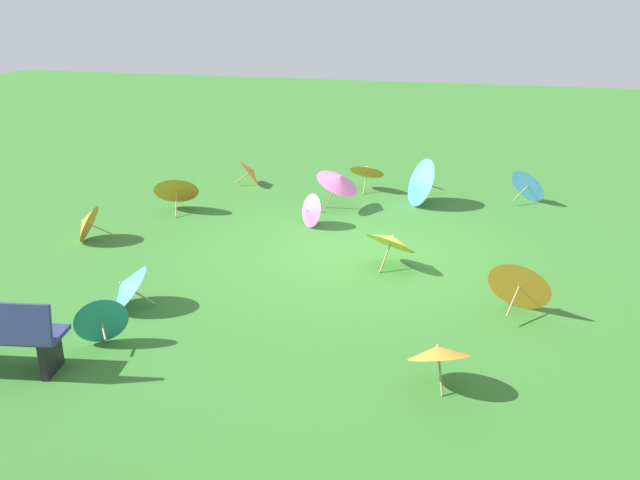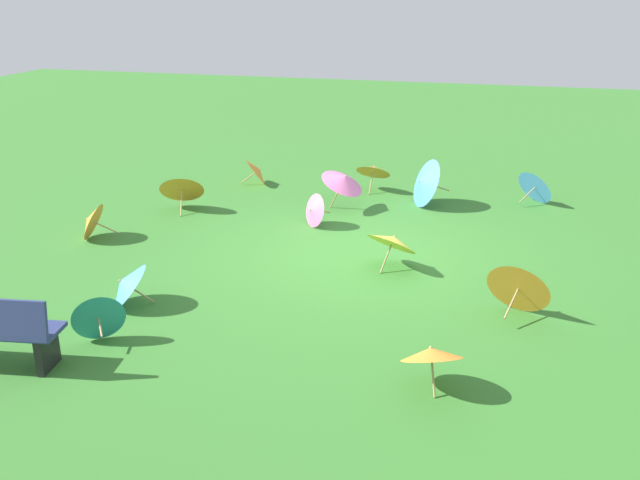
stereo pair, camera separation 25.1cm
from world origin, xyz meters
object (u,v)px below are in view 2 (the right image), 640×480
object	(u,v)px
parasol_teal_1	(98,315)
parasol_pink_1	(313,210)
parasol_yellow_0	(393,241)
parasol_blue_0	(423,182)
parasol_blue_1	(537,186)
parasol_pink_0	(344,180)
parasol_orange_1	(431,353)
parasol_orange_3	(90,220)
parasol_orange_5	(520,286)
parasol_orange_7	(257,171)
parasol_orange_2	(182,187)
parasol_orange_0	(374,170)
parasol_blue_4	(125,284)

from	to	relation	value
parasol_teal_1	parasol_pink_1	xyz separation A→B (m)	(-1.35, -4.56, -0.02)
parasol_yellow_0	parasol_blue_0	xyz separation A→B (m)	(-0.04, -3.17, 0.03)
parasol_blue_1	parasol_pink_0	bearing A→B (deg)	21.52
parasol_blue_1	parasol_pink_1	distance (m)	4.46
parasol_blue_1	parasol_teal_1	distance (m)	8.64
parasol_orange_1	parasol_orange_3	size ratio (longest dim) A/B	1.19
parasol_orange_5	parasol_orange_7	size ratio (longest dim) A/B	1.18
parasol_orange_2	parasol_orange_0	bearing A→B (deg)	-146.61
parasol_yellow_0	parasol_orange_7	size ratio (longest dim) A/B	1.26
parasol_pink_0	parasol_blue_0	bearing A→B (deg)	-154.79
parasol_orange_2	parasol_blue_0	size ratio (longest dim) A/B	0.95
parasol_blue_0	parasol_pink_1	xyz separation A→B (m)	(1.69, 1.68, -0.17)
parasol_orange_3	parasol_orange_5	xyz separation A→B (m)	(-6.80, 1.04, 0.08)
parasol_yellow_0	parasol_orange_3	distance (m)	5.01
parasol_blue_4	parasol_orange_3	size ratio (longest dim) A/B	1.21
parasol_orange_1	parasol_teal_1	world-z (taller)	parasol_teal_1
parasol_orange_2	parasol_pink_1	distance (m)	2.63
parasol_blue_1	parasol_pink_0	world-z (taller)	parasol_pink_0
parasol_orange_1	parasol_blue_0	world-z (taller)	parasol_blue_0
parasol_orange_3	parasol_blue_4	bearing A→B (deg)	131.03
parasol_orange_0	parasol_pink_1	xyz separation A→B (m)	(0.60, 2.43, -0.14)
parasol_yellow_0	parasol_orange_0	bearing A→B (deg)	-75.12
parasol_orange_5	parasol_orange_7	distance (m)	7.17
parasol_blue_0	parasol_orange_5	distance (m)	4.61
parasol_yellow_0	parasol_orange_5	distance (m)	2.10
parasol_blue_1	parasol_orange_5	world-z (taller)	parasol_orange_5
parasol_orange_0	parasol_orange_5	world-z (taller)	parasol_orange_5
parasol_blue_1	parasol_orange_5	xyz separation A→B (m)	(0.33, 4.98, 0.04)
parasol_orange_0	parasol_orange_5	bearing A→B (deg)	119.55
parasol_orange_3	parasol_pink_1	distance (m)	3.70
parasol_blue_0	parasol_teal_1	world-z (taller)	parasol_blue_0
parasol_orange_0	parasol_yellow_0	size ratio (longest dim) A/B	0.76
parasol_orange_0	parasol_orange_5	xyz separation A→B (m)	(-2.84, 5.01, -0.05)
parasol_teal_1	parasol_blue_4	xyz separation A→B (m)	(0.16, -0.90, -0.00)
parasol_blue_0	parasol_blue_1	bearing A→B (deg)	-161.04
parasol_pink_0	parasol_orange_5	size ratio (longest dim) A/B	1.10
parasol_teal_1	parasol_pink_0	distance (m)	5.84
parasol_orange_1	parasol_orange_7	world-z (taller)	parasol_orange_1
parasol_blue_1	parasol_pink_0	xyz separation A→B (m)	(3.46, 1.36, 0.23)
parasol_orange_1	parasol_orange_2	xyz separation A→B (m)	(5.16, -4.93, 0.02)
parasol_blue_0	parasol_blue_1	xyz separation A→B (m)	(-2.08, -0.72, -0.11)
parasol_orange_0	parasol_orange_1	distance (m)	7.31
parasol_blue_1	parasol_orange_7	size ratio (longest dim) A/B	1.12
parasol_orange_5	parasol_pink_0	bearing A→B (deg)	-49.04
parasol_blue_0	parasol_teal_1	bearing A→B (deg)	64.06
parasol_orange_1	parasol_blue_4	distance (m)	4.18
parasol_orange_0	parasol_blue_4	xyz separation A→B (m)	(2.11, 6.10, -0.13)
parasol_orange_3	parasol_blue_0	bearing A→B (deg)	-147.49
parasol_orange_1	parasol_blue_1	xyz separation A→B (m)	(-1.21, -7.01, -0.06)
parasol_orange_7	parasol_blue_0	bearing A→B (deg)	170.33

